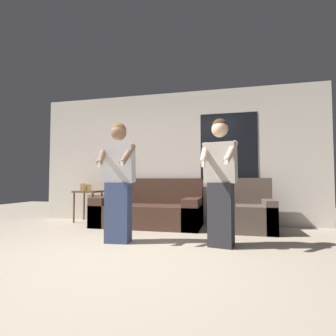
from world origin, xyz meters
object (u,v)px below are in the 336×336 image
object	(u,v)px
person_left	(118,181)
person_right	(220,181)
armchair	(246,213)
side_table	(88,195)
couch	(149,210)

from	to	relation	value
person_left	person_right	size ratio (longest dim) A/B	1.00
armchair	person_left	bearing A→B (deg)	-143.91
armchair	side_table	xyz separation A→B (m)	(-3.19, 0.28, 0.25)
side_table	person_right	size ratio (longest dim) A/B	0.48
couch	person_right	bearing A→B (deg)	-43.25
couch	side_table	bearing A→B (deg)	172.10
person_right	couch	bearing A→B (deg)	136.75
side_table	person_right	distance (m)	3.20
couch	person_left	world-z (taller)	person_left
couch	side_table	size ratio (longest dim) A/B	2.49
couch	armchair	xyz separation A→B (m)	(1.78, -0.09, 0.01)
armchair	person_left	size ratio (longest dim) A/B	0.54
couch	person_left	bearing A→B (deg)	-90.51
person_right	side_table	bearing A→B (deg)	151.72
couch	person_right	size ratio (longest dim) A/B	1.19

